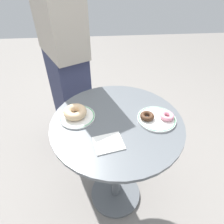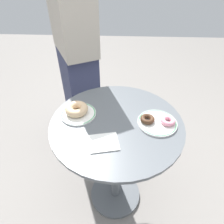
{
  "view_description": "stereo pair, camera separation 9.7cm",
  "coord_description": "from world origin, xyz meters",
  "px_view_note": "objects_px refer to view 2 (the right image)",
  "views": [
    {
      "loc": [
        -0.09,
        -0.73,
        1.4
      ],
      "look_at": [
        -0.02,
        0.01,
        0.78
      ],
      "focal_mm": 31.33,
      "sensor_mm": 36.0,
      "label": 1
    },
    {
      "loc": [
        0.01,
        -0.73,
        1.4
      ],
      "look_at": [
        -0.02,
        0.01,
        0.78
      ],
      "focal_mm": 31.33,
      "sensor_mm": 36.0,
      "label": 2
    }
  ],
  "objects_px": {
    "donut_glazed": "(77,109)",
    "person_figure": "(77,58)",
    "plate_right": "(157,123)",
    "paper_napkin": "(104,143)",
    "donut_chocolate": "(147,119)",
    "plate_left": "(79,114)",
    "donut_pink_frosted": "(168,121)",
    "cafe_table": "(116,151)"
  },
  "relations": [
    {
      "from": "plate_left",
      "to": "donut_pink_frosted",
      "type": "relative_size",
      "value": 2.56
    },
    {
      "from": "cafe_table",
      "to": "donut_chocolate",
      "type": "xyz_separation_m",
      "value": [
        0.15,
        0.0,
        0.26
      ]
    },
    {
      "from": "plate_right",
      "to": "person_figure",
      "type": "height_order",
      "value": "person_figure"
    },
    {
      "from": "donut_pink_frosted",
      "to": "plate_right",
      "type": "bearing_deg",
      "value": 176.58
    },
    {
      "from": "cafe_table",
      "to": "plate_left",
      "type": "height_order",
      "value": "plate_left"
    },
    {
      "from": "paper_napkin",
      "to": "plate_left",
      "type": "bearing_deg",
      "value": 128.1
    },
    {
      "from": "plate_left",
      "to": "donut_chocolate",
      "type": "bearing_deg",
      "value": -6.9
    },
    {
      "from": "plate_left",
      "to": "paper_napkin",
      "type": "height_order",
      "value": "plate_left"
    },
    {
      "from": "donut_pink_frosted",
      "to": "person_figure",
      "type": "distance_m",
      "value": 0.84
    },
    {
      "from": "cafe_table",
      "to": "plate_right",
      "type": "xyz_separation_m",
      "value": [
        0.2,
        -0.01,
        0.24
      ]
    },
    {
      "from": "plate_left",
      "to": "donut_chocolate",
      "type": "height_order",
      "value": "donut_chocolate"
    },
    {
      "from": "donut_glazed",
      "to": "donut_chocolate",
      "type": "xyz_separation_m",
      "value": [
        0.36,
        -0.05,
        -0.01
      ]
    },
    {
      "from": "paper_napkin",
      "to": "donut_chocolate",
      "type": "bearing_deg",
      "value": 35.39
    },
    {
      "from": "cafe_table",
      "to": "paper_napkin",
      "type": "bearing_deg",
      "value": -110.33
    },
    {
      "from": "plate_left",
      "to": "plate_right",
      "type": "distance_m",
      "value": 0.41
    },
    {
      "from": "person_figure",
      "to": "cafe_table",
      "type": "bearing_deg",
      "value": -62.71
    },
    {
      "from": "person_figure",
      "to": "plate_left",
      "type": "bearing_deg",
      "value": -78.82
    },
    {
      "from": "donut_pink_frosted",
      "to": "donut_chocolate",
      "type": "distance_m",
      "value": 0.1
    },
    {
      "from": "cafe_table",
      "to": "donut_pink_frosted",
      "type": "relative_size",
      "value": 10.25
    },
    {
      "from": "donut_chocolate",
      "to": "paper_napkin",
      "type": "distance_m",
      "value": 0.25
    },
    {
      "from": "donut_pink_frosted",
      "to": "donut_chocolate",
      "type": "xyz_separation_m",
      "value": [
        -0.1,
        0.01,
        0.0
      ]
    },
    {
      "from": "plate_right",
      "to": "person_figure",
      "type": "xyz_separation_m",
      "value": [
        -0.52,
        0.61,
        0.05
      ]
    },
    {
      "from": "cafe_table",
      "to": "donut_chocolate",
      "type": "bearing_deg",
      "value": 0.3
    },
    {
      "from": "cafe_table",
      "to": "plate_left",
      "type": "distance_m",
      "value": 0.32
    },
    {
      "from": "cafe_table",
      "to": "paper_napkin",
      "type": "xyz_separation_m",
      "value": [
        -0.05,
        -0.15,
        0.24
      ]
    },
    {
      "from": "donut_glazed",
      "to": "person_figure",
      "type": "relative_size",
      "value": 0.07
    },
    {
      "from": "plate_right",
      "to": "donut_pink_frosted",
      "type": "relative_size",
      "value": 2.72
    },
    {
      "from": "plate_right",
      "to": "paper_napkin",
      "type": "height_order",
      "value": "plate_right"
    },
    {
      "from": "plate_left",
      "to": "plate_right",
      "type": "bearing_deg",
      "value": -6.87
    },
    {
      "from": "donut_chocolate",
      "to": "plate_right",
      "type": "bearing_deg",
      "value": -6.71
    },
    {
      "from": "person_figure",
      "to": "paper_napkin",
      "type": "bearing_deg",
      "value": -70.98
    },
    {
      "from": "donut_chocolate",
      "to": "paper_napkin",
      "type": "relative_size",
      "value": 0.55
    },
    {
      "from": "donut_glazed",
      "to": "paper_napkin",
      "type": "relative_size",
      "value": 0.92
    },
    {
      "from": "paper_napkin",
      "to": "cafe_table",
      "type": "bearing_deg",
      "value": 69.67
    },
    {
      "from": "donut_glazed",
      "to": "person_figure",
      "type": "xyz_separation_m",
      "value": [
        -0.1,
        0.56,
        0.03
      ]
    },
    {
      "from": "cafe_table",
      "to": "donut_pink_frosted",
      "type": "xyz_separation_m",
      "value": [
        0.25,
        -0.01,
        0.26
      ]
    },
    {
      "from": "plate_left",
      "to": "paper_napkin",
      "type": "relative_size",
      "value": 1.41
    },
    {
      "from": "donut_chocolate",
      "to": "cafe_table",
      "type": "bearing_deg",
      "value": -179.7
    },
    {
      "from": "donut_chocolate",
      "to": "paper_napkin",
      "type": "height_order",
      "value": "donut_chocolate"
    },
    {
      "from": "donut_glazed",
      "to": "donut_chocolate",
      "type": "distance_m",
      "value": 0.37
    },
    {
      "from": "plate_left",
      "to": "donut_glazed",
      "type": "bearing_deg",
      "value": 141.31
    },
    {
      "from": "plate_left",
      "to": "cafe_table",
      "type": "bearing_deg",
      "value": -12.18
    }
  ]
}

